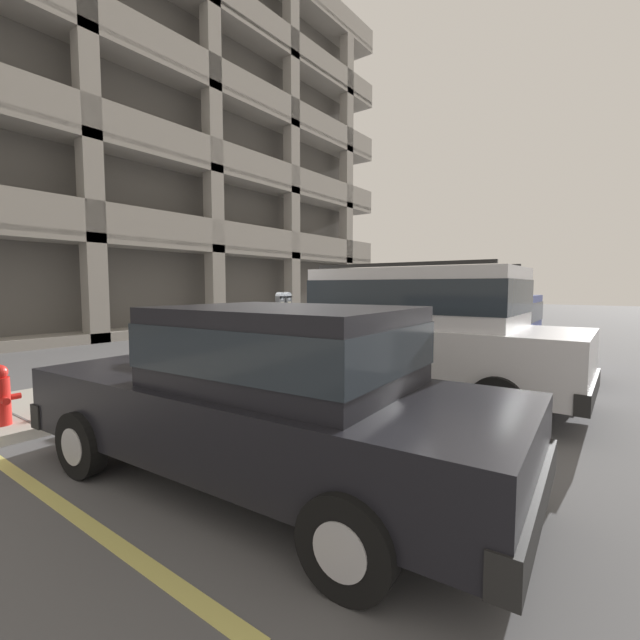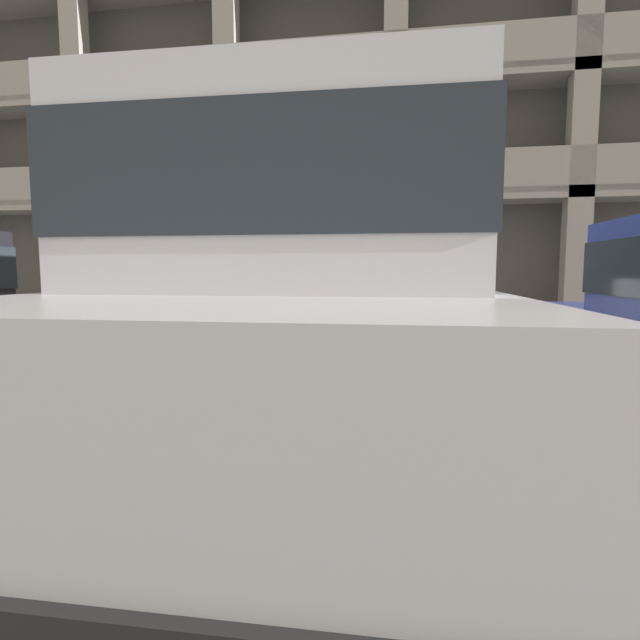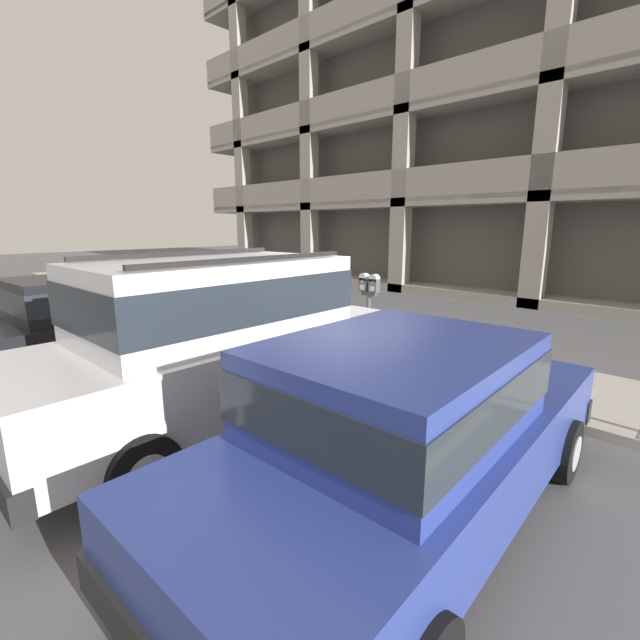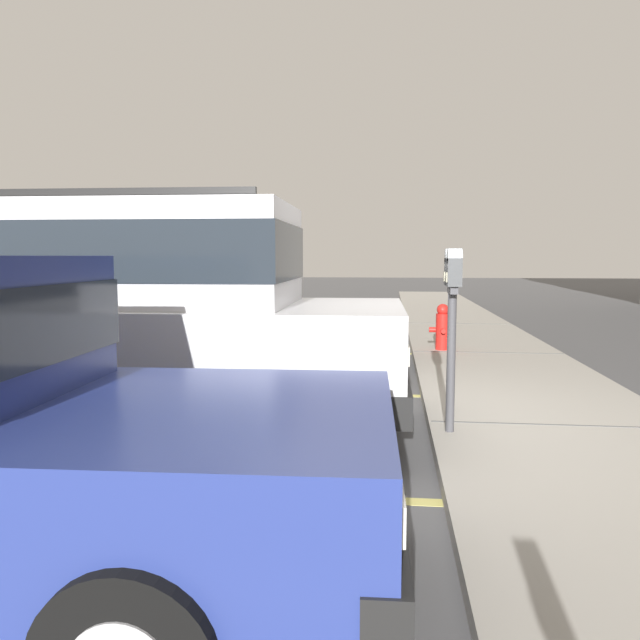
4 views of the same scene
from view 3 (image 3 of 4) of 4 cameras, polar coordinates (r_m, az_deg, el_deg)
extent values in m
cube|color=#565659|center=(7.19, 2.73, -7.03)|extent=(80.00, 80.00, 0.10)
cube|color=#ADA89E|center=(8.13, 8.77, -4.02)|extent=(40.00, 2.20, 0.12)
cube|color=#606060|center=(14.17, -18.78, 2.74)|extent=(0.03, 2.16, 0.00)
cube|color=#606060|center=(10.83, -8.81, 0.45)|extent=(0.03, 2.16, 0.00)
cube|color=#606060|center=(8.12, 8.78, -3.60)|extent=(0.03, 2.16, 0.00)
cube|color=#DBD16B|center=(9.97, -23.03, -2.16)|extent=(0.12, 4.80, 0.01)
cube|color=#DBD16B|center=(7.39, -13.52, -6.39)|extent=(0.12, 4.80, 0.01)
cube|color=#DBD16B|center=(5.28, 5.19, -13.90)|extent=(0.12, 4.80, 0.01)
cube|color=silver|center=(5.30, -12.79, -5.61)|extent=(1.94, 4.74, 0.80)
cube|color=silver|center=(5.08, -13.69, 3.10)|extent=(1.68, 2.95, 0.84)
cube|color=#232B33|center=(5.08, -13.70, 3.34)|extent=(1.71, 2.97, 0.46)
cube|color=black|center=(6.89, 3.26, -3.53)|extent=(1.88, 0.20, 0.24)
cube|color=silver|center=(6.51, 7.47, -1.30)|extent=(0.24, 0.04, 0.14)
cube|color=silver|center=(7.20, 0.03, 0.14)|extent=(0.24, 0.04, 0.14)
cylinder|color=black|center=(5.76, 4.84, -8.06)|extent=(0.21, 0.66, 0.66)
cylinder|color=#B2B2B7|center=(5.76, 4.84, -8.06)|extent=(0.23, 0.37, 0.36)
cylinder|color=black|center=(6.94, -7.05, -4.51)|extent=(0.21, 0.66, 0.66)
cylinder|color=#B2B2B7|center=(6.94, -7.05, -4.51)|extent=(0.23, 0.37, 0.36)
cylinder|color=black|center=(4.08, -22.49, -18.15)|extent=(0.21, 0.66, 0.66)
cylinder|color=#B2B2B7|center=(4.08, -22.49, -18.15)|extent=(0.23, 0.37, 0.36)
cylinder|color=black|center=(5.63, -30.55, -10.33)|extent=(0.21, 0.66, 0.66)
cylinder|color=#B2B2B7|center=(5.63, -30.55, -10.33)|extent=(0.23, 0.37, 0.36)
cube|color=black|center=(4.47, -8.99, 8.02)|extent=(0.11, 2.62, 0.05)
cube|color=black|center=(5.61, -17.93, 8.44)|extent=(0.11, 2.62, 0.05)
cube|color=black|center=(8.30, -26.93, -1.06)|extent=(1.99, 4.50, 0.60)
cube|color=black|center=(8.08, -29.30, 2.85)|extent=(1.62, 2.08, 0.64)
cube|color=#232B33|center=(8.08, -29.31, 2.96)|extent=(1.65, 2.10, 0.35)
cube|color=black|center=(9.36, -14.69, 0.17)|extent=(1.74, 0.28, 0.24)
cube|color=silver|center=(8.93, -12.54, 1.27)|extent=(0.24, 0.05, 0.14)
cube|color=silver|center=(9.77, -16.34, 2.01)|extent=(0.24, 0.05, 0.14)
cylinder|color=black|center=(8.28, -15.74, -2.33)|extent=(0.20, 0.61, 0.60)
cylinder|color=#B2B2B7|center=(8.28, -15.74, -2.33)|extent=(0.20, 0.34, 0.33)
cylinder|color=black|center=(9.67, -21.37, -0.63)|extent=(0.20, 0.61, 0.60)
cylinder|color=#B2B2B7|center=(9.67, -21.37, -0.63)|extent=(0.20, 0.34, 0.33)
cylinder|color=black|center=(7.18, -33.99, -6.29)|extent=(0.20, 0.61, 0.60)
cylinder|color=#B2B2B7|center=(7.18, -33.99, -6.29)|extent=(0.20, 0.34, 0.33)
cube|color=navy|center=(3.68, 12.42, -16.12)|extent=(1.84, 4.45, 0.60)
cube|color=navy|center=(3.19, 10.25, -8.39)|extent=(1.56, 2.03, 0.64)
cube|color=#232B33|center=(3.18, 10.26, -8.12)|extent=(1.58, 2.05, 0.35)
cube|color=black|center=(5.59, 23.48, -8.76)|extent=(1.74, 0.22, 0.24)
cube|color=silver|center=(5.43, 29.16, -7.24)|extent=(0.24, 0.04, 0.14)
cube|color=silver|center=(5.72, 18.85, -5.35)|extent=(0.24, 0.04, 0.14)
cylinder|color=black|center=(4.74, 29.99, -14.86)|extent=(0.18, 0.60, 0.60)
cylinder|color=#B2B2B7|center=(4.74, 29.99, -14.86)|extent=(0.19, 0.34, 0.33)
cylinder|color=black|center=(5.25, 11.73, -10.72)|extent=(0.18, 0.60, 0.60)
cylinder|color=#B2B2B7|center=(5.25, 11.73, -10.72)|extent=(0.19, 0.34, 0.33)
cylinder|color=black|center=(3.47, -14.07, -24.09)|extent=(0.18, 0.60, 0.60)
cylinder|color=#B2B2B7|center=(3.47, -14.07, -24.09)|extent=(0.19, 0.34, 0.33)
cylinder|color=#47474C|center=(7.07, 6.42, -1.25)|extent=(0.07, 0.07, 1.12)
cube|color=#47474C|center=(6.95, 6.54, 3.50)|extent=(0.28, 0.06, 0.06)
cube|color=#424447|center=(6.99, 5.91, 4.72)|extent=(0.15, 0.11, 0.22)
cylinder|color=#9EA8B2|center=(6.98, 5.93, 5.62)|extent=(0.15, 0.11, 0.15)
cube|color=#B7B293|center=(6.95, 5.61, 4.36)|extent=(0.08, 0.01, 0.08)
cube|color=#424447|center=(6.87, 7.23, 4.56)|extent=(0.15, 0.11, 0.22)
cylinder|color=#9EA8B2|center=(6.86, 7.26, 5.47)|extent=(0.15, 0.11, 0.15)
cube|color=#B7B293|center=(6.83, 6.93, 4.19)|extent=(0.08, 0.01, 0.08)
cube|color=#54514D|center=(19.66, 33.81, 25.70)|extent=(31.36, 8.80, 15.00)
cube|color=gray|center=(18.52, 30.75, 3.88)|extent=(32.00, 10.00, 0.30)
cube|color=gray|center=(18.41, 31.80, 13.14)|extent=(32.00, 10.00, 0.30)
cube|color=gray|center=(13.72, 27.50, 16.77)|extent=(32.00, 0.20, 1.10)
cube|color=gray|center=(18.78, 32.92, 22.26)|extent=(32.00, 10.00, 0.30)
cube|color=gray|center=(14.33, 28.86, 28.73)|extent=(32.00, 0.20, 1.10)
cube|color=gray|center=(19.61, 34.12, 30.81)|extent=(32.00, 10.00, 0.30)
cube|color=gray|center=(22.71, -10.55, 25.36)|extent=(0.60, 0.50, 15.00)
cube|color=gray|center=(19.35, -1.51, 27.88)|extent=(0.60, 0.50, 15.00)
cube|color=gray|center=(16.58, 11.53, 30.33)|extent=(0.60, 0.50, 15.00)
cube|color=gray|center=(14.73, 29.42, 31.49)|extent=(0.60, 0.50, 15.00)
cylinder|color=red|center=(10.59, -12.41, 1.54)|extent=(0.20, 0.20, 0.55)
sphere|color=red|center=(10.53, -12.49, 3.33)|extent=(0.18, 0.18, 0.18)
cylinder|color=red|center=(10.50, -13.09, 1.57)|extent=(0.08, 0.10, 0.08)
cylinder|color=red|center=(10.46, -11.95, 1.58)|extent=(0.10, 0.07, 0.07)
camera|label=1|loc=(10.31, -46.64, 5.03)|focal=24.00mm
camera|label=2|loc=(3.86, -50.67, -9.16)|focal=28.00mm
camera|label=4|loc=(5.14, 52.92, -1.57)|focal=35.00mm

